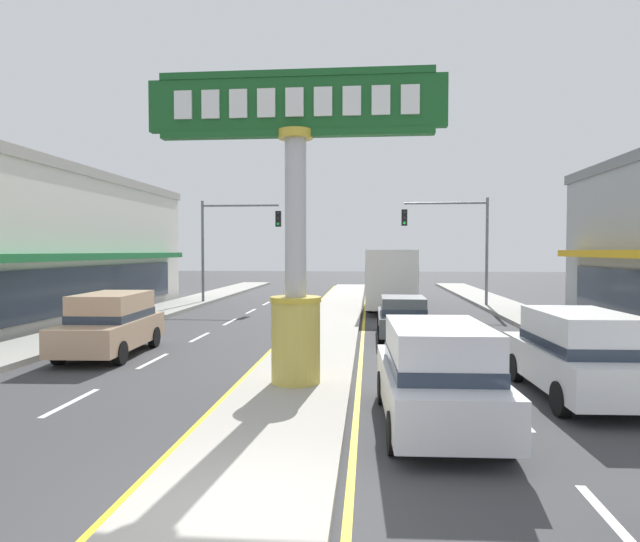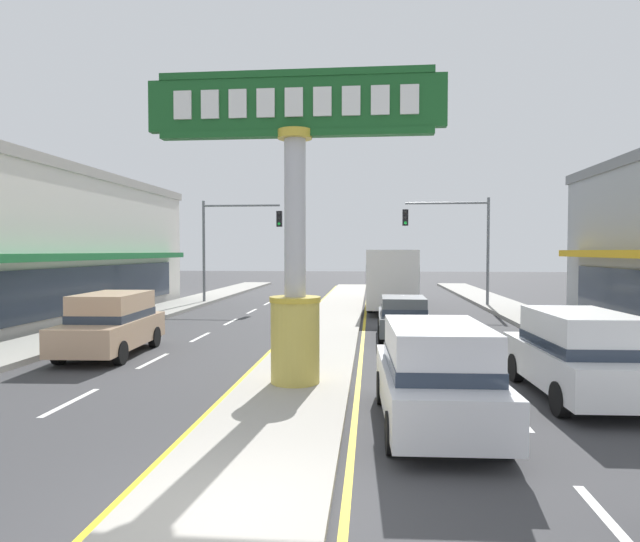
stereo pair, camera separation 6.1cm
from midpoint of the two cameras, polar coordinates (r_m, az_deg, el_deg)
name	(u,v)px [view 2 (the right image)]	position (r m, az deg, el deg)	size (l,w,h in m)	color
ground_plane	(219,525)	(7.14, -10.19, -24.59)	(160.00, 160.00, 0.00)	#3A3A3D
median_strip	(332,322)	(24.41, 1.28, -5.28)	(2.55, 52.00, 0.14)	#A39E93
sidewalk_left	(112,325)	(24.88, -20.75, -5.23)	(2.60, 60.00, 0.18)	#9E9B93
sidewalk_right	(561,330)	(23.56, 23.87, -5.68)	(2.60, 60.00, 0.18)	#9E9B93
lane_markings	(329,327)	(23.08, 1.04, -5.87)	(9.29, 52.00, 0.01)	silver
district_sign	(295,219)	(12.69, -2.48, 5.46)	(6.85, 1.19, 7.18)	gold
traffic_light_left_side	(232,233)	(33.09, -9.05, 3.88)	(4.86, 0.46, 6.20)	slate
traffic_light_right_side	(456,232)	(31.86, 14.04, 3.91)	(4.86, 0.46, 6.20)	slate
bus_near_right_lane	(392,274)	(31.59, 7.55, -0.34)	(2.86, 11.27, 3.26)	silver
sedan_far_right_lane	(403,317)	(20.41, 8.73, -4.72)	(1.86, 4.31, 1.53)	#4C5156
suv_mid_left_lane	(111,323)	(18.14, -20.77, -5.07)	(2.17, 4.70, 1.90)	tan
suv_far_left_oncoming	(578,353)	(13.24, 25.38, -7.75)	(2.10, 4.67, 1.90)	white
suv_kerb_right	(436,374)	(10.28, 12.12, -10.42)	(2.10, 4.67, 1.90)	silver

